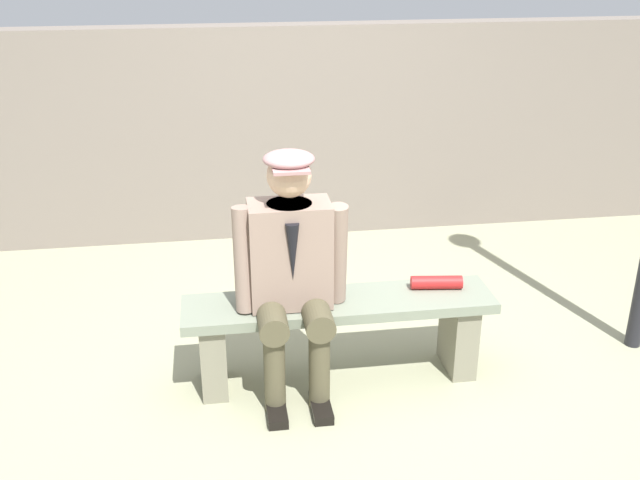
% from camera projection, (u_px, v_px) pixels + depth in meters
% --- Properties ---
extents(ground_plane, '(30.00, 30.00, 0.00)m').
position_uv_depth(ground_plane, '(338.00, 377.00, 4.09)').
color(ground_plane, gray).
extents(bench, '(1.66, 0.36, 0.48)m').
position_uv_depth(bench, '(339.00, 325.00, 3.96)').
color(bench, gray).
rests_on(bench, ground).
extents(seated_man, '(0.58, 0.55, 1.31)m').
position_uv_depth(seated_man, '(291.00, 266.00, 3.72)').
color(seated_man, gray).
rests_on(seated_man, ground).
extents(rolled_magazine, '(0.28, 0.11, 0.07)m').
position_uv_depth(rolled_magazine, '(436.00, 282.00, 4.01)').
color(rolled_magazine, '#B21E1E').
rests_on(rolled_magazine, bench).
extents(stadium_wall, '(12.00, 0.24, 1.64)m').
position_uv_depth(stadium_wall, '(292.00, 132.00, 5.76)').
color(stadium_wall, slate).
rests_on(stadium_wall, ground).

